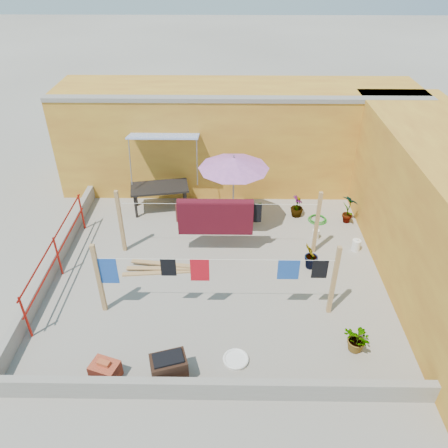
{
  "coord_description": "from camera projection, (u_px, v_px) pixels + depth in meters",
  "views": [
    {
      "loc": [
        0.27,
        -8.43,
        7.06
      ],
      "look_at": [
        0.15,
        0.3,
        1.19
      ],
      "focal_mm": 35.0,
      "sensor_mm": 36.0,
      "label": 1
    }
  ],
  "objects": [
    {
      "name": "brick_stack",
      "position": [
        105.0,
        371.0,
        8.2
      ],
      "size": [
        0.61,
        0.52,
        0.45
      ],
      "color": "#A43826",
      "rests_on": "ground"
    },
    {
      "name": "brazier",
      "position": [
        169.0,
        368.0,
        8.13
      ],
      "size": [
        0.76,
        0.62,
        0.6
      ],
      "color": "black",
      "rests_on": "ground"
    },
    {
      "name": "green_hose",
      "position": [
        317.0,
        219.0,
        12.79
      ],
      "size": [
        0.55,
        0.55,
        0.08
      ],
      "color": "#1C7C1B",
      "rests_on": "ground"
    },
    {
      "name": "plant_back_b",
      "position": [
        297.0,
        206.0,
        12.83
      ],
      "size": [
        0.42,
        0.42,
        0.66
      ],
      "primitive_type": "imported",
      "rotation": [
        0.0,
        0.0,
        1.43
      ],
      "color": "#195A1B",
      "rests_on": "ground"
    },
    {
      "name": "water_jug_a",
      "position": [
        356.0,
        245.0,
        11.54
      ],
      "size": [
        0.23,
        0.23,
        0.36
      ],
      "color": "silver",
      "rests_on": "ground"
    },
    {
      "name": "wall_right",
      "position": [
        444.0,
        218.0,
        9.98
      ],
      "size": [
        2.4,
        9.0,
        3.2
      ],
      "primitive_type": "cube",
      "color": "gold",
      "rests_on": "ground"
    },
    {
      "name": "plant_right_c",
      "position": [
        358.0,
        340.0,
        8.68
      ],
      "size": [
        0.72,
        0.72,
        0.61
      ],
      "primitive_type": "imported",
      "rotation": [
        0.0,
        0.0,
        5.41
      ],
      "color": "#195A1B",
      "rests_on": "ground"
    },
    {
      "name": "parapet_front",
      "position": [
        213.0,
        389.0,
        7.84
      ],
      "size": [
        8.3,
        0.16,
        0.44
      ],
      "primitive_type": "cube",
      "color": "gray",
      "rests_on": "ground"
    },
    {
      "name": "parapet_left",
      "position": [
        54.0,
        262.0,
        10.86
      ],
      "size": [
        0.16,
        7.3,
        0.44
      ],
      "primitive_type": "cube",
      "color": "gray",
      "rests_on": "ground"
    },
    {
      "name": "outdoor_table",
      "position": [
        160.0,
        189.0,
        12.93
      ],
      "size": [
        1.8,
        1.13,
        0.79
      ],
      "color": "black",
      "rests_on": "ground"
    },
    {
      "name": "plant_back_a",
      "position": [
        251.0,
        210.0,
        12.59
      ],
      "size": [
        0.74,
        0.67,
        0.73
      ],
      "primitive_type": "imported",
      "rotation": [
        0.0,
        0.0,
        0.16
      ],
      "color": "#195A1B",
      "rests_on": "ground"
    },
    {
      "name": "ground",
      "position": [
        218.0,
        270.0,
        10.94
      ],
      "size": [
        80.0,
        80.0,
        0.0
      ],
      "primitive_type": "plane",
      "color": "#9E998E",
      "rests_on": "ground"
    },
    {
      "name": "water_jug_b",
      "position": [
        316.0,
        234.0,
        11.99
      ],
      "size": [
        0.2,
        0.2,
        0.31
      ],
      "color": "silver",
      "rests_on": "ground"
    },
    {
      "name": "plant_right_b",
      "position": [
        311.0,
        256.0,
        10.78
      ],
      "size": [
        0.45,
        0.51,
        0.77
      ],
      "primitive_type": "imported",
      "rotation": [
        0.0,
        0.0,
        4.4
      ],
      "color": "#195A1B",
      "rests_on": "ground"
    },
    {
      "name": "plant_right_a",
      "position": [
        349.0,
        209.0,
        12.48
      ],
      "size": [
        0.57,
        0.58,
        0.92
      ],
      "primitive_type": "imported",
      "rotation": [
        0.0,
        0.0,
        2.27
      ],
      "color": "#195A1B",
      "rests_on": "ground"
    },
    {
      "name": "clothesline_rig",
      "position": [
        216.0,
        223.0,
        10.83
      ],
      "size": [
        5.09,
        2.35,
        1.8
      ],
      "color": "tan",
      "rests_on": "ground"
    },
    {
      "name": "wall_back",
      "position": [
        237.0,
        136.0,
        13.93
      ],
      "size": [
        11.0,
        3.27,
        3.21
      ],
      "color": "gold",
      "rests_on": "ground"
    },
    {
      "name": "patio_umbrella",
      "position": [
        234.0,
        163.0,
        11.36
      ],
      "size": [
        2.36,
        2.36,
        2.26
      ],
      "color": "gray",
      "rests_on": "ground"
    },
    {
      "name": "red_railing",
      "position": [
        57.0,
        251.0,
        10.41
      ],
      "size": [
        0.05,
        4.2,
        1.1
      ],
      "color": "#9F170F",
      "rests_on": "ground"
    },
    {
      "name": "lumber_pile",
      "position": [
        163.0,
        268.0,
        10.9
      ],
      "size": [
        1.96,
        0.57,
        0.12
      ],
      "color": "tan",
      "rests_on": "ground"
    },
    {
      "name": "white_basin",
      "position": [
        236.0,
        359.0,
        8.6
      ],
      "size": [
        0.52,
        0.52,
        0.09
      ],
      "color": "silver",
      "rests_on": "ground"
    }
  ]
}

